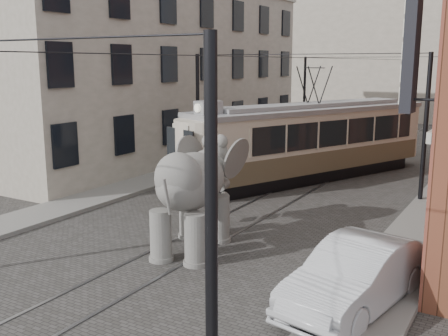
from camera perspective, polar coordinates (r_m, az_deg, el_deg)
The scene contains 10 objects.
ground at distance 18.91m, azimuth 1.37°, elevation -5.77°, with size 120.00×120.00×0.00m, color #423F3D.
tram_rails at distance 18.91m, azimuth 1.37°, elevation -5.74°, with size 1.54×80.00×0.02m, color slate, non-canonical shape.
sidewalk_right at distance 16.94m, azimuth 19.56°, elevation -8.26°, with size 2.00×60.00×0.15m, color slate.
sidewalk_left at distance 22.66m, azimuth -13.13°, elevation -2.96°, with size 2.00×60.00×0.15m, color slate.
stucco_building at distance 32.51m, azimuth -7.03°, elevation 10.31°, with size 7.00×24.00×10.00m, color gray.
distant_block at distance 56.48m, azimuth 22.17°, elevation 12.04°, with size 28.00×10.00×14.00m, color gray.
catenary at distance 22.79m, azimuth 7.15°, elevation 4.81°, with size 11.00×30.20×6.00m, color black, non-canonical shape.
tram at distance 25.58m, azimuth 9.65°, elevation 4.78°, with size 2.81×13.61×5.40m, color beige, non-canonical shape.
elephant at distance 15.59m, azimuth -3.57°, elevation -3.20°, with size 2.99×5.42×3.32m, color #5F5D58, non-canonical shape.
parked_car at distance 12.67m, azimuth 14.28°, elevation -11.23°, with size 1.68×4.77×1.57m, color #B9BABE.
Camera 1 is at (8.82, -15.77, 5.59)m, focal length 41.91 mm.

